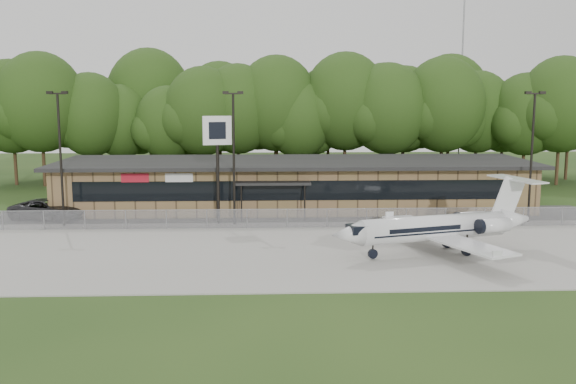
{
  "coord_description": "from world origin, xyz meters",
  "views": [
    {
      "loc": [
        -2.77,
        -32.15,
        9.93
      ],
      "look_at": [
        -1.05,
        12.0,
        3.24
      ],
      "focal_mm": 40.0,
      "sensor_mm": 36.0,
      "label": 1
    }
  ],
  "objects_px": {
    "business_jet": "(440,228)",
    "pole_sign": "(217,142)",
    "suv": "(48,210)",
    "terminal": "(295,184)"
  },
  "relations": [
    {
      "from": "pole_sign",
      "to": "suv",
      "type": "bearing_deg",
      "value": 158.79
    },
    {
      "from": "terminal",
      "to": "pole_sign",
      "type": "distance_m",
      "value": 10.39
    },
    {
      "from": "business_jet",
      "to": "pole_sign",
      "type": "height_order",
      "value": "pole_sign"
    },
    {
      "from": "suv",
      "to": "terminal",
      "type": "bearing_deg",
      "value": -61.09
    },
    {
      "from": "suv",
      "to": "pole_sign",
      "type": "height_order",
      "value": "pole_sign"
    },
    {
      "from": "terminal",
      "to": "pole_sign",
      "type": "height_order",
      "value": "pole_sign"
    },
    {
      "from": "terminal",
      "to": "pole_sign",
      "type": "xyz_separation_m",
      "value": [
        -6.25,
        -7.14,
        4.23
      ]
    },
    {
      "from": "suv",
      "to": "pole_sign",
      "type": "xyz_separation_m",
      "value": [
        13.85,
        -2.42,
        5.57
      ]
    },
    {
      "from": "business_jet",
      "to": "suv",
      "type": "height_order",
      "value": "business_jet"
    },
    {
      "from": "business_jet",
      "to": "pole_sign",
      "type": "bearing_deg",
      "value": 128.59
    }
  ]
}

